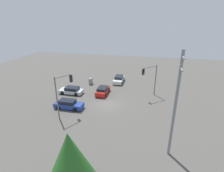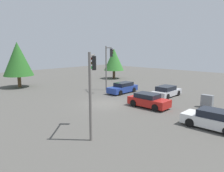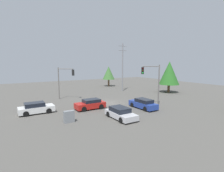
% 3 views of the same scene
% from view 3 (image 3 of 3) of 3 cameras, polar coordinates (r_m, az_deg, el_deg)
% --- Properties ---
extents(ground_plane, '(80.00, 80.00, 0.00)m').
position_cam_3_polar(ground_plane, '(28.80, -1.32, -5.51)').
color(ground_plane, '#54514C').
extents(sedan_white, '(4.31, 1.97, 1.44)m').
position_cam_3_polar(sedan_white, '(24.76, -23.55, -6.63)').
color(sedan_white, silver).
rests_on(sedan_white, ground_plane).
extents(sedan_red, '(4.20, 1.92, 1.41)m').
position_cam_3_polar(sedan_red, '(25.03, -7.06, -5.92)').
color(sedan_red, red).
rests_on(sedan_red, ground_plane).
extents(sedan_blue, '(1.86, 4.52, 1.41)m').
position_cam_3_polar(sedan_blue, '(25.56, 10.13, -5.72)').
color(sedan_blue, '#233D93').
rests_on(sedan_blue, ground_plane).
extents(sedan_silver, '(2.01, 4.36, 1.32)m').
position_cam_3_polar(sedan_silver, '(20.76, 2.80, -8.83)').
color(sedan_silver, silver).
rests_on(sedan_silver, ground_plane).
extents(traffic_signal_main, '(2.49, 1.53, 6.24)m').
position_cam_3_polar(traffic_signal_main, '(26.91, 13.02, 2.45)').
color(traffic_signal_main, slate).
rests_on(traffic_signal_main, ground_plane).
extents(traffic_signal_cross, '(2.30, 2.48, 5.72)m').
position_cam_3_polar(traffic_signal_cross, '(32.09, -15.18, 2.61)').
color(traffic_signal_cross, slate).
rests_on(traffic_signal_cross, ground_plane).
extents(utility_pole_tall, '(2.20, 0.28, 10.96)m').
position_cam_3_polar(utility_pole_tall, '(40.63, 3.44, 6.48)').
color(utility_pole_tall, gray).
rests_on(utility_pole_tall, ground_plane).
extents(electrical_cabinet, '(1.13, 0.51, 1.30)m').
position_cam_3_polar(electrical_cabinet, '(19.94, -13.88, -9.68)').
color(electrical_cabinet, gray).
rests_on(electrical_cabinet, ground_plane).
extents(tree_left, '(4.41, 4.41, 6.87)m').
position_cam_3_polar(tree_left, '(40.62, 18.19, 4.05)').
color(tree_left, brown).
rests_on(tree_left, ground_plane).
extents(tree_right, '(3.37, 3.37, 5.56)m').
position_cam_3_polar(tree_right, '(49.31, -1.11, 4.26)').
color(tree_right, brown).
rests_on(tree_right, ground_plane).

